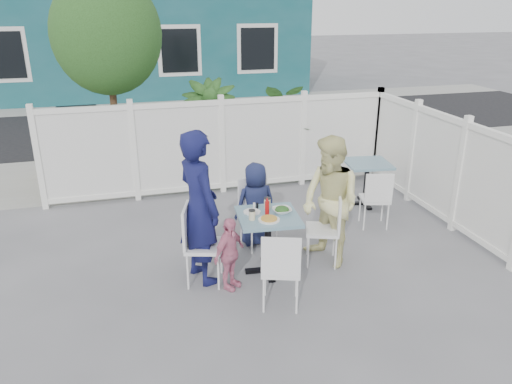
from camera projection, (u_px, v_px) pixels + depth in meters
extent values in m
plane|color=slate|center=(253.00, 255.00, 6.53)|extent=(80.00, 80.00, 0.00)
cube|color=gray|center=(204.00, 167.00, 9.95)|extent=(24.00, 2.60, 0.01)
cube|color=black|center=(180.00, 125.00, 13.28)|extent=(24.00, 5.00, 0.01)
cube|color=gray|center=(168.00, 103.00, 16.07)|extent=(24.00, 1.60, 0.01)
cube|color=#114F56|center=(139.00, 4.00, 17.92)|extent=(11.00, 6.00, 6.00)
cube|color=black|center=(64.00, 54.00, 15.13)|extent=(1.20, 0.04, 1.40)
cube|color=black|center=(195.00, 50.00, 16.11)|extent=(1.20, 0.04, 1.40)
cube|color=white|center=(222.00, 146.00, 8.42)|extent=(5.80, 0.04, 1.40)
cube|color=white|center=(221.00, 102.00, 8.15)|extent=(5.86, 0.08, 0.08)
cube|color=white|center=(223.00, 188.00, 8.69)|extent=(5.86, 0.08, 0.12)
cube|color=white|center=(435.00, 164.00, 7.51)|extent=(0.04, 3.60, 1.40)
cube|color=white|center=(441.00, 115.00, 7.24)|extent=(0.08, 3.66, 0.08)
cube|color=white|center=(428.00, 210.00, 7.78)|extent=(0.08, 3.66, 0.12)
cylinder|color=#382316|center=(115.00, 118.00, 8.67)|extent=(0.12, 0.12, 2.40)
ellipsoid|color=#1F4118|center=(107.00, 34.00, 8.17)|extent=(1.80, 1.62, 1.98)
cube|color=gold|center=(80.00, 143.00, 9.35)|extent=(0.67, 0.48, 1.22)
imported|color=#1F4118|center=(208.00, 131.00, 8.99)|extent=(1.28, 1.28, 1.83)
imported|color=#1F4118|center=(292.00, 134.00, 9.33)|extent=(1.81, 1.72, 1.57)
cube|color=slate|center=(268.00, 217.00, 5.89)|extent=(0.77, 0.77, 0.04)
cylinder|color=black|center=(268.00, 244.00, 6.02)|extent=(0.08, 0.08, 0.69)
cube|color=black|center=(268.00, 269.00, 6.15)|extent=(0.56, 0.13, 0.04)
cube|color=black|center=(268.00, 269.00, 6.15)|extent=(0.13, 0.56, 0.04)
cube|color=slate|center=(368.00, 164.00, 7.92)|extent=(0.76, 0.76, 0.04)
cylinder|color=black|center=(366.00, 184.00, 8.05)|extent=(0.08, 0.08, 0.66)
cube|color=black|center=(364.00, 203.00, 8.16)|extent=(0.54, 0.15, 0.04)
cube|color=black|center=(364.00, 203.00, 8.16)|extent=(0.15, 0.54, 0.04)
cube|color=white|center=(204.00, 246.00, 5.77)|extent=(0.52, 0.53, 0.04)
cube|color=white|center=(186.00, 226.00, 5.68)|extent=(0.15, 0.43, 0.46)
cylinder|color=white|center=(221.00, 256.00, 6.03)|extent=(0.02, 0.02, 0.46)
cylinder|color=white|center=(218.00, 272.00, 5.68)|extent=(0.02, 0.02, 0.46)
cylinder|color=white|center=(192.00, 256.00, 6.03)|extent=(0.02, 0.02, 0.46)
cylinder|color=white|center=(188.00, 271.00, 5.68)|extent=(0.02, 0.02, 0.46)
cube|color=white|center=(322.00, 230.00, 6.21)|extent=(0.52, 0.53, 0.04)
cube|color=white|center=(339.00, 212.00, 6.11)|extent=(0.17, 0.40, 0.45)
cylinder|color=white|center=(308.00, 252.00, 6.14)|extent=(0.02, 0.02, 0.45)
cylinder|color=white|center=(308.00, 239.00, 6.47)|extent=(0.02, 0.02, 0.45)
cylinder|color=white|center=(336.00, 253.00, 6.12)|extent=(0.02, 0.02, 0.45)
cylinder|color=white|center=(334.00, 240.00, 6.45)|extent=(0.02, 0.02, 0.45)
cube|color=white|center=(259.00, 215.00, 6.63)|extent=(0.49, 0.47, 0.04)
cube|color=white|center=(253.00, 193.00, 6.70)|extent=(0.42, 0.10, 0.45)
cylinder|color=white|center=(276.00, 233.00, 6.64)|extent=(0.02, 0.02, 0.45)
cylinder|color=white|center=(252.00, 238.00, 6.49)|extent=(0.02, 0.02, 0.45)
cylinder|color=white|center=(265.00, 223.00, 6.92)|extent=(0.02, 0.02, 0.45)
cylinder|color=white|center=(241.00, 228.00, 6.78)|extent=(0.02, 0.02, 0.45)
cube|color=white|center=(281.00, 269.00, 5.33)|extent=(0.51, 0.50, 0.04)
cube|color=white|center=(281.00, 257.00, 5.07)|extent=(0.40, 0.16, 0.44)
cylinder|color=white|center=(265.00, 278.00, 5.57)|extent=(0.02, 0.02, 0.44)
cylinder|color=white|center=(296.00, 279.00, 5.55)|extent=(0.02, 0.02, 0.44)
cylinder|color=white|center=(264.00, 295.00, 5.26)|extent=(0.02, 0.02, 0.44)
cylinder|color=white|center=(297.00, 296.00, 5.24)|extent=(0.02, 0.02, 0.44)
cube|color=white|center=(375.00, 199.00, 7.25)|extent=(0.47, 0.46, 0.04)
cube|color=white|center=(379.00, 188.00, 7.00)|extent=(0.39, 0.13, 0.42)
cylinder|color=white|center=(360.00, 208.00, 7.47)|extent=(0.02, 0.02, 0.42)
cylinder|color=white|center=(382.00, 208.00, 7.47)|extent=(0.02, 0.02, 0.42)
cylinder|color=white|center=(364.00, 217.00, 7.17)|extent=(0.02, 0.02, 0.42)
cylinder|color=white|center=(388.00, 217.00, 7.18)|extent=(0.02, 0.02, 0.42)
imported|color=#121545|center=(199.00, 207.00, 5.69)|extent=(0.64, 0.78, 1.83)
imported|color=#D9CF4B|center=(330.00, 202.00, 6.08)|extent=(0.85, 0.96, 1.64)
imported|color=#1A2148|center=(256.00, 204.00, 6.67)|extent=(0.59, 0.41, 1.15)
imported|color=pink|center=(229.00, 254.00, 5.65)|extent=(0.53, 0.50, 0.87)
cylinder|color=white|center=(269.00, 220.00, 5.74)|extent=(0.25, 0.25, 0.02)
cylinder|color=white|center=(252.00, 212.00, 5.96)|extent=(0.21, 0.21, 0.01)
imported|color=white|center=(282.00, 211.00, 5.94)|extent=(0.23, 0.23, 0.06)
cylinder|color=beige|center=(252.00, 215.00, 5.74)|extent=(0.07, 0.07, 0.11)
cylinder|color=beige|center=(267.00, 203.00, 6.07)|extent=(0.08, 0.08, 0.12)
cylinder|color=#A90C0E|center=(267.00, 208.00, 5.88)|extent=(0.05, 0.05, 0.16)
cylinder|color=white|center=(254.00, 206.00, 6.07)|extent=(0.03, 0.03, 0.07)
cylinder|color=black|center=(257.00, 206.00, 6.07)|extent=(0.03, 0.03, 0.07)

